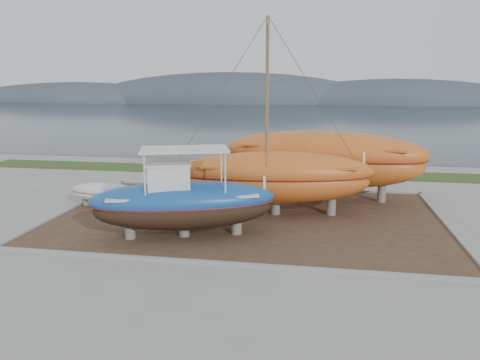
% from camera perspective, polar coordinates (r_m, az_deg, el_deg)
% --- Properties ---
extents(ground, '(140.00, 140.00, 0.00)m').
position_cam_1_polar(ground, '(18.89, -0.93, -8.02)').
color(ground, gray).
rests_on(ground, ground).
extents(dirt_patch, '(18.00, 12.00, 0.06)m').
position_cam_1_polar(dirt_patch, '(22.63, 0.95, -4.52)').
color(dirt_patch, '#422D1E').
rests_on(dirt_patch, ground).
extents(curb_frame, '(18.60, 12.60, 0.15)m').
position_cam_1_polar(curb_frame, '(22.61, 0.95, -4.41)').
color(curb_frame, gray).
rests_on(curb_frame, ground).
extents(grass_strip, '(44.00, 3.00, 0.08)m').
position_cam_1_polar(grass_strip, '(33.72, 3.95, 1.00)').
color(grass_strip, '#284219').
rests_on(grass_strip, ground).
extents(sea, '(260.00, 100.00, 0.04)m').
position_cam_1_polar(sea, '(87.74, 7.64, 7.70)').
color(sea, '#17282E').
rests_on(sea, ground).
extents(mountain_ridge, '(200.00, 36.00, 20.00)m').
position_cam_1_polar(mountain_ridge, '(142.62, 8.53, 9.31)').
color(mountain_ridge, '#333D49').
rests_on(mountain_ridge, ground).
extents(blue_caique, '(8.07, 4.62, 3.71)m').
position_cam_1_polar(blue_caique, '(19.47, -6.93, -1.60)').
color(blue_caique, '#184E97').
rests_on(blue_caique, dirt_patch).
extents(white_dinghy, '(3.99, 1.77, 1.17)m').
position_cam_1_polar(white_dinghy, '(25.28, -16.06, -1.78)').
color(white_dinghy, silver).
rests_on(white_dinghy, dirt_patch).
extents(orange_sailboat, '(9.69, 3.97, 9.28)m').
position_cam_1_polar(orange_sailboat, '(22.23, 4.52, 7.41)').
color(orange_sailboat, '#BF591D').
rests_on(orange_sailboat, dirt_patch).
extents(orange_bare_hull, '(11.42, 4.83, 3.63)m').
position_cam_1_polar(orange_bare_hull, '(26.23, 10.07, 1.74)').
color(orange_bare_hull, '#BF591D').
rests_on(orange_bare_hull, dirt_patch).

